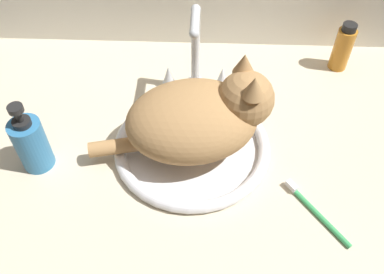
# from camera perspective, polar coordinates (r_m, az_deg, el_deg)

# --- Properties ---
(countertop) EXTENTS (1.21, 0.71, 0.03)m
(countertop) POSITION_cam_1_polar(r_m,az_deg,el_deg) (0.93, -2.56, -0.57)
(countertop) COLOR beige
(countertop) RESTS_ON ground
(sink_basin) EXTENTS (0.34, 0.34, 0.03)m
(sink_basin) POSITION_cam_1_polar(r_m,az_deg,el_deg) (0.88, 0.00, -1.23)
(sink_basin) COLOR white
(sink_basin) RESTS_ON countertop
(faucet) EXTENTS (0.16, 0.12, 0.23)m
(faucet) POSITION_cam_1_polar(r_m,az_deg,el_deg) (0.97, 0.47, 10.66)
(faucet) COLOR silver
(faucet) RESTS_ON countertop
(cat) EXTENTS (0.38, 0.26, 0.19)m
(cat) POSITION_cam_1_polar(r_m,az_deg,el_deg) (0.82, 1.60, 2.92)
(cat) COLOR tan
(cat) RESTS_ON sink_basin
(amber_bottle) EXTENTS (0.05, 0.05, 0.13)m
(amber_bottle) POSITION_cam_1_polar(r_m,az_deg,el_deg) (1.12, 20.42, 11.69)
(amber_bottle) COLOR #C67A23
(amber_bottle) RESTS_ON countertop
(soap_pump_bottle) EXTENTS (0.06, 0.06, 0.17)m
(soap_pump_bottle) POSITION_cam_1_polar(r_m,az_deg,el_deg) (0.88, -21.66, -0.83)
(soap_pump_bottle) COLOR teal
(soap_pump_bottle) RESTS_ON countertop
(toothbrush) EXTENTS (0.11, 0.14, 0.02)m
(toothbrush) POSITION_cam_1_polar(r_m,az_deg,el_deg) (0.83, 16.93, -9.93)
(toothbrush) COLOR #3FB266
(toothbrush) RESTS_ON countertop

